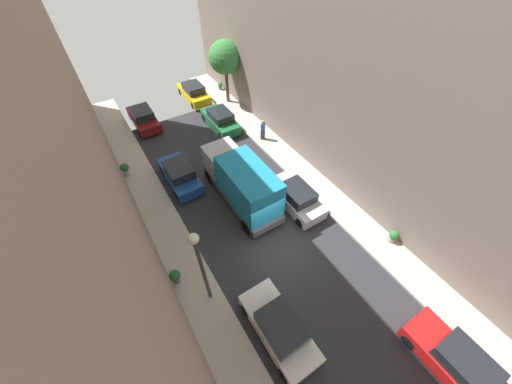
{
  "coord_description": "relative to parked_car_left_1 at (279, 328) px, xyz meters",
  "views": [
    {
      "loc": [
        -5.66,
        -6.42,
        13.92
      ],
      "look_at": [
        0.93,
        3.94,
        0.5
      ],
      "focal_mm": 19.53,
      "sensor_mm": 36.0,
      "label": 1
    }
  ],
  "objects": [
    {
      "name": "parked_car_right_3",
      "position": [
        5.4,
        16.06,
        0.0
      ],
      "size": [
        1.78,
        4.2,
        1.57
      ],
      "color": "#1E6638",
      "rests_on": "ground"
    },
    {
      "name": "parked_car_left_2",
      "position": [
        0.0,
        11.64,
        0.0
      ],
      "size": [
        1.78,
        4.2,
        1.57
      ],
      "color": "#194799",
      "rests_on": "ground"
    },
    {
      "name": "lamp_post",
      "position": [
        -1.9,
        3.19,
        3.0
      ],
      "size": [
        0.44,
        0.44,
        5.41
      ],
      "color": "#333338",
      "rests_on": "sidewalk_left"
    },
    {
      "name": "pedestrian",
      "position": [
        7.43,
        12.62,
        0.35
      ],
      "size": [
        0.4,
        0.36,
        1.72
      ],
      "color": "#2D334C",
      "rests_on": "sidewalk_right"
    },
    {
      "name": "parked_car_left_3",
      "position": [
        0.0,
        19.84,
        0.0
      ],
      "size": [
        1.78,
        4.2,
        1.57
      ],
      "color": "maroon",
      "rests_on": "ground"
    },
    {
      "name": "parked_car_right_2",
      "position": [
        5.4,
        5.77,
        0.0
      ],
      "size": [
        1.78,
        4.2,
        1.57
      ],
      "color": "silver",
      "rests_on": "ground"
    },
    {
      "name": "street_tree_1",
      "position": [
        7.91,
        19.35,
        3.46
      ],
      "size": [
        2.79,
        2.79,
        5.45
      ],
      "color": "brown",
      "rests_on": "sidewalk_right"
    },
    {
      "name": "potted_plant_0",
      "position": [
        8.36,
        21.82,
        -0.17
      ],
      "size": [
        0.45,
        0.45,
        0.72
      ],
      "color": "slate",
      "rests_on": "sidewalk_right"
    },
    {
      "name": "sidewalk_left",
      "position": [
        -2.3,
        3.71,
        -0.64
      ],
      "size": [
        2.0,
        44.0,
        0.15
      ],
      "primitive_type": "cube",
      "color": "#B7B2A8",
      "rests_on": "ground"
    },
    {
      "name": "building_right",
      "position": [
        11.7,
        3.71,
        9.78
      ],
      "size": [
        6.0,
        44.0,
        20.99
      ],
      "primitive_type": "cube",
      "color": "gray",
      "rests_on": "ground"
    },
    {
      "name": "parked_car_left_1",
      "position": [
        0.0,
        0.0,
        0.0
      ],
      "size": [
        1.78,
        4.2,
        1.57
      ],
      "color": "white",
      "rests_on": "ground"
    },
    {
      "name": "potted_plant_2",
      "position": [
        8.35,
        0.54,
        -0.12
      ],
      "size": [
        0.52,
        0.52,
        0.82
      ],
      "color": "#B2A899",
      "rests_on": "sidewalk_right"
    },
    {
      "name": "parked_car_right_4",
      "position": [
        5.4,
        21.56,
        0.0
      ],
      "size": [
        1.78,
        4.2,
        1.57
      ],
      "color": "gold",
      "rests_on": "ground"
    },
    {
      "name": "parked_car_right_1",
      "position": [
        5.4,
        -5.05,
        0.0
      ],
      "size": [
        1.78,
        4.2,
        1.57
      ],
      "color": "red",
      "rests_on": "ground"
    },
    {
      "name": "sidewalk_right",
      "position": [
        7.7,
        3.71,
        -0.64
      ],
      "size": [
        2.0,
        44.0,
        0.15
      ],
      "primitive_type": "cube",
      "color": "#B7B2A8",
      "rests_on": "ground"
    },
    {
      "name": "ground",
      "position": [
        2.7,
        3.71,
        -0.72
      ],
      "size": [
        32.0,
        32.0,
        0.0
      ],
      "primitive_type": "plane",
      "color": "#2D2D33"
    },
    {
      "name": "delivery_truck",
      "position": [
        2.7,
        7.8,
        1.07
      ],
      "size": [
        2.26,
        6.6,
        3.38
      ],
      "color": "#4C4C51",
      "rests_on": "ground"
    },
    {
      "name": "potted_plant_4",
      "position": [
        -3.01,
        14.28,
        -0.02
      ],
      "size": [
        0.58,
        0.58,
        0.95
      ],
      "color": "#B2A899",
      "rests_on": "sidewalk_left"
    },
    {
      "name": "potted_plant_1",
      "position": [
        -3.01,
        4.83,
        -0.03
      ],
      "size": [
        0.56,
        0.56,
        0.91
      ],
      "color": "slate",
      "rests_on": "sidewalk_left"
    }
  ]
}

